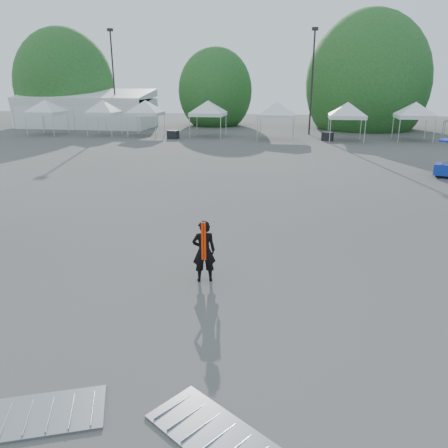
# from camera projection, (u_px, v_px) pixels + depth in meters

# --- Properties ---
(ground) EXTENTS (120.00, 120.00, 0.00)m
(ground) POSITION_uv_depth(u_px,v_px,m) (223.00, 246.00, 13.83)
(ground) COLOR #474442
(ground) RESTS_ON ground
(marquee) EXTENTS (15.00, 6.25, 4.23)m
(marquee) POSITION_uv_depth(u_px,v_px,m) (86.00, 110.00, 49.60)
(marquee) COLOR white
(marquee) RESTS_ON ground
(light_pole_west) EXTENTS (0.60, 0.25, 10.30)m
(light_pole_west) POSITION_uv_depth(u_px,v_px,m) (113.00, 74.00, 46.83)
(light_pole_west) COLOR black
(light_pole_west) RESTS_ON ground
(light_pole_east) EXTENTS (0.60, 0.25, 9.80)m
(light_pole_east) POSITION_uv_depth(u_px,v_px,m) (312.00, 76.00, 41.60)
(light_pole_east) COLOR black
(light_pole_east) RESTS_ON ground
(tree_far_w) EXTENTS (4.80, 4.80, 7.30)m
(tree_far_w) POSITION_uv_depth(u_px,v_px,m) (65.00, 86.00, 52.26)
(tree_far_w) COLOR #382314
(tree_far_w) RESTS_ON ground
(tree_mid_w) EXTENTS (4.16, 4.16, 6.33)m
(tree_mid_w) POSITION_uv_depth(u_px,v_px,m) (215.00, 91.00, 51.38)
(tree_mid_w) COLOR #382314
(tree_mid_w) RESTS_ON ground
(tree_mid_e) EXTENTS (5.12, 5.12, 7.79)m
(tree_mid_e) POSITION_uv_depth(u_px,v_px,m) (367.00, 83.00, 47.38)
(tree_mid_e) COLOR #382314
(tree_mid_e) RESTS_ON ground
(tent_a) EXTENTS (4.22, 4.22, 3.88)m
(tent_a) POSITION_uv_depth(u_px,v_px,m) (45.00, 103.00, 42.25)
(tent_a) COLOR silver
(tent_a) RESTS_ON ground
(tent_b) EXTENTS (3.75, 3.75, 3.88)m
(tent_b) POSITION_uv_depth(u_px,v_px,m) (103.00, 103.00, 41.68)
(tent_b) COLOR silver
(tent_b) RESTS_ON ground
(tent_c) EXTENTS (4.20, 4.20, 3.88)m
(tent_c) POSITION_uv_depth(u_px,v_px,m) (145.00, 103.00, 41.34)
(tent_c) COLOR silver
(tent_c) RESTS_ON ground
(tent_d) EXTENTS (4.39, 4.39, 3.88)m
(tent_d) POSITION_uv_depth(u_px,v_px,m) (208.00, 103.00, 40.68)
(tent_d) COLOR silver
(tent_d) RESTS_ON ground
(tent_e) EXTENTS (4.64, 4.64, 3.88)m
(tent_e) POSITION_uv_depth(u_px,v_px,m) (277.00, 105.00, 38.61)
(tent_e) COLOR silver
(tent_e) RESTS_ON ground
(tent_f) EXTENTS (4.33, 4.33, 3.88)m
(tent_f) POSITION_uv_depth(u_px,v_px,m) (348.00, 105.00, 37.69)
(tent_f) COLOR silver
(tent_f) RESTS_ON ground
(tent_g) EXTENTS (4.32, 4.32, 3.88)m
(tent_g) POSITION_uv_depth(u_px,v_px,m) (416.00, 105.00, 37.87)
(tent_g) COLOR silver
(tent_g) RESTS_ON ground
(man) EXTENTS (0.70, 0.56, 1.66)m
(man) POSITION_uv_depth(u_px,v_px,m) (204.00, 251.00, 11.20)
(man) COLOR black
(man) RESTS_ON ground
(barrier_left) EXTENTS (2.19, 1.64, 0.06)m
(barrier_left) POSITION_uv_depth(u_px,v_px,m) (40.00, 414.00, 6.80)
(barrier_left) COLOR gray
(barrier_left) RESTS_ON ground
(barrier_mid) EXTENTS (2.15, 1.89, 0.06)m
(barrier_mid) POSITION_uv_depth(u_px,v_px,m) (211.00, 432.00, 6.45)
(barrier_mid) COLOR gray
(barrier_mid) RESTS_ON ground
(crate_west) EXTENTS (1.02, 0.83, 0.75)m
(crate_west) POSITION_uv_depth(u_px,v_px,m) (173.00, 135.00, 40.00)
(crate_west) COLOR black
(crate_west) RESTS_ON ground
(crate_mid) EXTENTS (1.11, 0.96, 0.74)m
(crate_mid) POSITION_uv_depth(u_px,v_px,m) (327.00, 136.00, 38.66)
(crate_mid) COLOR black
(crate_mid) RESTS_ON ground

